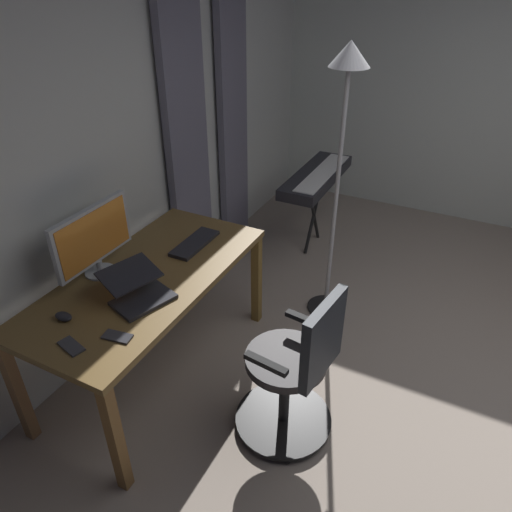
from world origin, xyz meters
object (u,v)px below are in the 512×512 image
object	(u,v)px
cell_phone_by_monitor	(71,346)
piano_keyboard	(317,178)
computer_monitor	(93,238)
computer_mouse	(63,316)
computer_keyboard	(195,243)
floor_lamp	(343,124)
desk	(149,287)
office_chair	(295,372)
cell_phone_face_up	(117,337)
laptop	(138,290)

from	to	relation	value
cell_phone_by_monitor	piano_keyboard	world-z (taller)	cell_phone_by_monitor
computer_monitor	computer_mouse	distance (m)	0.48
computer_keyboard	piano_keyboard	world-z (taller)	computer_keyboard
computer_monitor	floor_lamp	distance (m)	1.65
desk	office_chair	bearing A→B (deg)	87.72
computer_monitor	computer_mouse	bearing A→B (deg)	17.78
computer_keyboard	cell_phone_face_up	xyz separation A→B (m)	(0.91, 0.15, -0.01)
computer_mouse	cell_phone_by_monitor	xyz separation A→B (m)	(0.14, 0.19, -0.01)
desk	computer_monitor	distance (m)	0.42
office_chair	cell_phone_by_monitor	bearing A→B (deg)	130.96
piano_keyboard	computer_monitor	bearing A→B (deg)	-15.91
office_chair	computer_monitor	bearing A→B (deg)	99.97
computer_mouse	floor_lamp	world-z (taller)	floor_lamp
computer_keyboard	computer_mouse	bearing A→B (deg)	-11.39
office_chair	floor_lamp	bearing A→B (deg)	17.31
computer_monitor	piano_keyboard	world-z (taller)	computer_monitor
office_chair	cell_phone_by_monitor	distance (m)	1.14
desk	piano_keyboard	distance (m)	1.99
computer_mouse	desk	bearing A→B (deg)	166.04
desk	cell_phone_face_up	world-z (taller)	cell_phone_face_up
computer_monitor	computer_mouse	xyz separation A→B (m)	(0.41, 0.13, -0.21)
computer_keyboard	piano_keyboard	xyz separation A→B (m)	(-1.55, 0.26, -0.08)
office_chair	cell_phone_face_up	xyz separation A→B (m)	(0.46, -0.76, 0.31)
laptop	computer_mouse	world-z (taller)	laptop
computer_mouse	computer_keyboard	bearing A→B (deg)	168.61
piano_keyboard	floor_lamp	xyz separation A→B (m)	(0.86, 0.44, 0.77)
computer_mouse	piano_keyboard	distance (m)	2.52
computer_monitor	computer_keyboard	distance (m)	0.65
computer_monitor	cell_phone_face_up	distance (m)	0.65
desk	office_chair	xyz separation A→B (m)	(0.04, 0.97, -0.22)
desk	computer_monitor	size ratio (longest dim) A/B	2.80
laptop	floor_lamp	size ratio (longest dim) A/B	0.21
desk	computer_mouse	world-z (taller)	computer_mouse
floor_lamp	desk	bearing A→B (deg)	-34.49
cell_phone_face_up	piano_keyboard	world-z (taller)	cell_phone_face_up
desk	office_chair	size ratio (longest dim) A/B	1.64
piano_keyboard	desk	bearing A→B (deg)	-9.47
desk	cell_phone_face_up	size ratio (longest dim) A/B	10.99
computer_monitor	cell_phone_by_monitor	bearing A→B (deg)	30.13
cell_phone_face_up	office_chair	bearing A→B (deg)	111.84
desk	floor_lamp	distance (m)	1.56
office_chair	piano_keyboard	distance (m)	2.12
cell_phone_face_up	piano_keyboard	xyz separation A→B (m)	(-2.46, 0.11, -0.08)
cell_phone_by_monitor	cell_phone_face_up	bearing A→B (deg)	149.91
computer_keyboard	laptop	xyz separation A→B (m)	(0.61, 0.04, 0.04)
cell_phone_by_monitor	floor_lamp	xyz separation A→B (m)	(-1.76, 0.70, 0.69)
desk	computer_keyboard	xyz separation A→B (m)	(-0.42, 0.06, 0.10)
computer_keyboard	computer_mouse	distance (m)	0.95
desk	cell_phone_by_monitor	world-z (taller)	cell_phone_by_monitor
cell_phone_face_up	floor_lamp	xyz separation A→B (m)	(-1.61, 0.55, 0.69)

